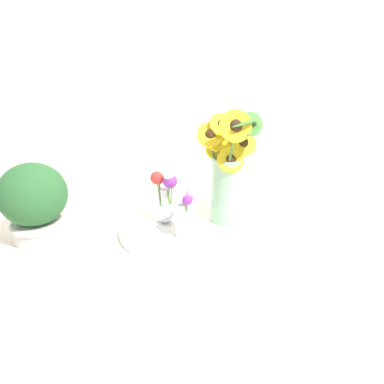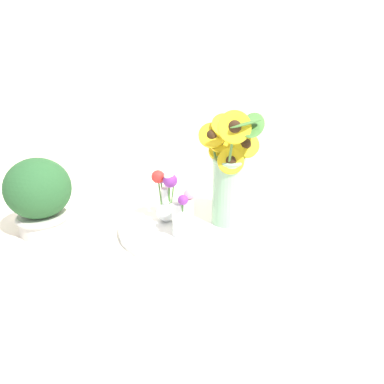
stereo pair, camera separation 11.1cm
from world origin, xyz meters
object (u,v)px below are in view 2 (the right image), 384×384
(serving_tray, at_px, (192,227))
(vase_bulb_right, at_px, (167,194))
(potted_plant, at_px, (39,195))
(mason_jar_sunflowers, at_px, (229,175))
(vase_small_center, at_px, (183,214))

(serving_tray, bearing_deg, vase_bulb_right, 158.58)
(vase_bulb_right, distance_m, potted_plant, 0.38)
(mason_jar_sunflowers, xyz_separation_m, vase_bulb_right, (-0.19, 0.02, -0.06))
(serving_tray, xyz_separation_m, vase_small_center, (-0.03, -0.07, 0.08))
(serving_tray, distance_m, potted_plant, 0.46)
(vase_small_center, height_order, vase_bulb_right, vase_bulb_right)
(vase_bulb_right, xyz_separation_m, potted_plant, (-0.37, -0.02, 0.01))
(serving_tray, relative_size, vase_small_center, 3.18)
(mason_jar_sunflowers, height_order, potted_plant, mason_jar_sunflowers)
(potted_plant, bearing_deg, serving_tray, -1.26)
(serving_tray, height_order, mason_jar_sunflowers, mason_jar_sunflowers)
(vase_bulb_right, relative_size, potted_plant, 0.74)
(mason_jar_sunflowers, bearing_deg, vase_small_center, -150.11)
(vase_small_center, relative_size, potted_plant, 0.60)
(serving_tray, bearing_deg, mason_jar_sunflowers, 6.49)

